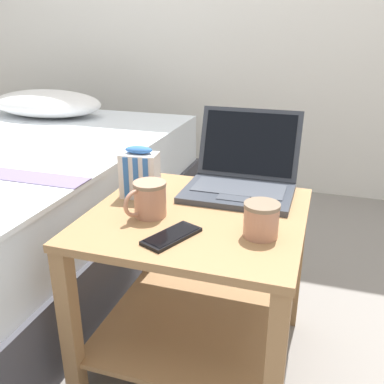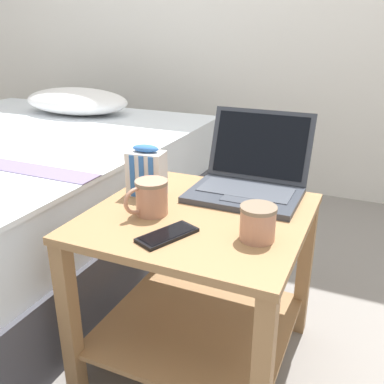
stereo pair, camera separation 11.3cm
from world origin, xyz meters
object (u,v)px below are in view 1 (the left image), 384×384
at_px(mug_front_left, 149,197).
at_px(snack_bag, 140,174).
at_px(laptop, 242,176).
at_px(cell_phone, 172,236).
at_px(mug_front_right, 261,217).

xyz_separation_m(mug_front_left, snack_bag, (-0.08, 0.12, 0.02)).
xyz_separation_m(laptop, mug_front_left, (-0.20, -0.27, 0.01)).
distance_m(laptop, cell_phone, 0.39).
relative_size(laptop, cell_phone, 1.94).
bearing_deg(laptop, mug_front_left, -126.59).
bearing_deg(mug_front_right, laptop, 110.53).
distance_m(mug_front_right, snack_bag, 0.42).
xyz_separation_m(snack_bag, cell_phone, (0.19, -0.23, -0.07)).
height_order(laptop, cell_phone, laptop).
relative_size(mug_front_left, cell_phone, 0.73).
bearing_deg(snack_bag, mug_front_left, -56.20).
distance_m(mug_front_right, cell_phone, 0.23).
relative_size(mug_front_left, snack_bag, 0.79).
bearing_deg(mug_front_left, mug_front_right, -4.28).
bearing_deg(cell_phone, laptop, 75.54).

